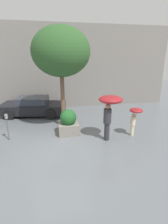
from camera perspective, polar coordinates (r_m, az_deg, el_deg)
ground_plane at (r=7.72m, az=-7.54°, el=-11.63°), size 40.00×40.00×0.00m
building_facade at (r=13.26m, az=-10.28°, el=14.11°), size 18.00×0.30×6.00m
planter_box at (r=8.81m, az=-5.13°, el=-3.50°), size 1.01×0.86×1.27m
person_adult at (r=7.92m, az=8.41°, el=2.17°), size 1.08×1.08×2.11m
person_child at (r=8.73m, az=16.33°, el=-0.94°), size 0.63×0.63×1.41m
parked_car_near at (r=12.11m, az=-16.21°, el=1.73°), size 4.40×2.61×1.23m
street_tree at (r=9.30m, az=-7.53°, el=18.86°), size 2.95×2.95×5.25m
parking_meter at (r=8.75m, az=-23.90°, el=-2.92°), size 0.14×0.14×1.27m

